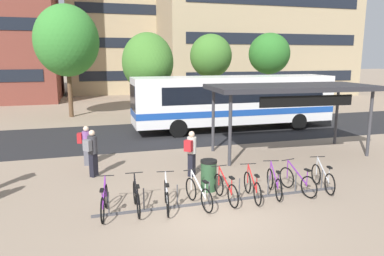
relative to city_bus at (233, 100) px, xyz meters
name	(u,v)px	position (x,y,z in m)	size (l,w,h in m)	color
ground	(211,215)	(-5.23, -11.01, -1.78)	(200.00, 200.00, 0.00)	gray
bus_lane_asphalt	(147,135)	(-5.23, 0.00, -1.77)	(80.00, 7.20, 0.01)	#232326
city_bus	(233,100)	(0.00, 0.00, 0.00)	(12.05, 2.69, 3.20)	white
bike_rack	(224,199)	(-4.54, -10.25, -1.68)	(7.84, 0.10, 0.70)	#47474C
parked_bicycle_purple_0	(104,202)	(-8.08, -10.16, -1.39)	(0.52, 1.71, 0.99)	black
parked_bicycle_black_1	(136,198)	(-7.18, -10.13, -1.39)	(0.52, 1.72, 0.99)	black
parked_bicycle_silver_2	(167,197)	(-6.33, -10.27, -1.39)	(0.52, 1.71, 0.99)	black
parked_bicycle_white_3	(199,194)	(-5.38, -10.31, -1.39)	(0.52, 1.71, 0.99)	black
parked_bicycle_red_4	(226,189)	(-4.48, -10.20, -1.39)	(0.52, 1.72, 0.99)	black
parked_bicycle_red_5	(252,187)	(-3.62, -10.25, -1.39)	(0.52, 1.71, 0.99)	black
parked_bicycle_purple_6	(274,183)	(-2.80, -10.14, -1.39)	(0.60, 1.69, 0.99)	black
parked_bicycle_purple_7	(297,181)	(-1.98, -10.18, -1.39)	(0.53, 1.70, 0.99)	black
parked_bicycle_silver_8	(323,178)	(-1.00, -10.15, -1.39)	(0.53, 1.70, 0.99)	black
transit_shelter	(292,89)	(0.32, -5.85, 1.15)	(7.42, 3.61, 3.11)	#38383D
commuter_red_pack_0	(191,151)	(-4.83, -7.65, -0.80)	(0.58, 0.59, 1.70)	black
commuter_red_pack_2	(86,143)	(-8.51, -5.11, -0.84)	(0.56, 0.39, 1.62)	#565660
commuter_grey_pack_4	(92,150)	(-8.30, -6.69, -0.77)	(0.58, 0.59, 1.75)	black
trash_bin	(209,175)	(-4.67, -9.17, -1.26)	(0.55, 0.55, 1.03)	#284C2D
street_tree_0	(67,41)	(-9.50, 7.76, 3.65)	(4.50, 4.50, 7.95)	brown
street_tree_1	(211,56)	(1.00, 6.89, 2.60)	(3.22, 3.22, 6.05)	brown
street_tree_2	(269,54)	(6.25, 7.37, 2.78)	(3.37, 3.37, 6.26)	brown
street_tree_3	(148,63)	(-4.46, 3.58, 2.20)	(3.30, 3.30, 5.87)	brown
building_centre_block	(138,48)	(-1.53, 28.21, 3.72)	(17.05, 12.16, 10.98)	tan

